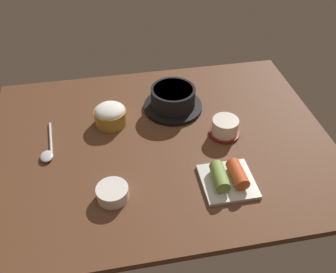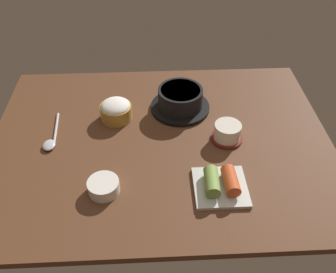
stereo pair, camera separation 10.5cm
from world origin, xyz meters
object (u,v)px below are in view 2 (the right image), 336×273
at_px(stone_pot, 180,100).
at_px(kimchi_plate, 221,184).
at_px(rice_bowl, 116,110).
at_px(side_bowl_near, 104,186).
at_px(spoon, 51,140).
at_px(tea_cup_with_saucer, 227,132).

height_order(stone_pot, kimchi_plate, stone_pot).
xyz_separation_m(rice_bowl, side_bowl_near, (-0.02, -0.30, -0.01)).
xyz_separation_m(rice_bowl, spoon, (-0.19, -0.10, -0.03)).
height_order(rice_bowl, kimchi_plate, rice_bowl).
distance_m(rice_bowl, spoon, 0.21).
height_order(rice_bowl, side_bowl_near, rice_bowl).
relative_size(side_bowl_near, spoon, 0.47).
bearing_deg(kimchi_plate, spoon, 156.51).
distance_m(side_bowl_near, spoon, 0.26).
relative_size(rice_bowl, kimchi_plate, 0.72).
bearing_deg(stone_pot, side_bowl_near, -123.15).
bearing_deg(side_bowl_near, kimchi_plate, -1.25).
bearing_deg(side_bowl_near, rice_bowl, 86.93).
xyz_separation_m(stone_pot, kimchi_plate, (0.08, -0.34, -0.02)).
relative_size(stone_pot, rice_bowl, 1.93).
xyz_separation_m(side_bowl_near, spoon, (-0.17, 0.20, -0.01)).
bearing_deg(rice_bowl, side_bowl_near, -93.07).
relative_size(kimchi_plate, side_bowl_near, 1.68).
distance_m(tea_cup_with_saucer, kimchi_plate, 0.19).
xyz_separation_m(rice_bowl, tea_cup_with_saucer, (0.33, -0.12, -0.01)).
relative_size(stone_pot, tea_cup_with_saucer, 2.06).
height_order(stone_pot, spoon, stone_pot).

